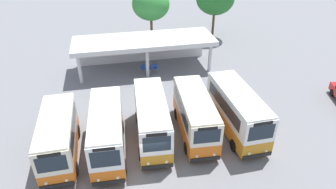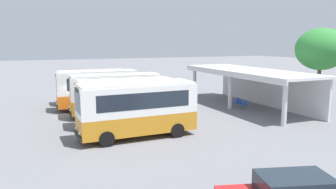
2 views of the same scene
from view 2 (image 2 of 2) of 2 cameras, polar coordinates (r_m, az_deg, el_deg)
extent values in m
plane|color=slate|center=(27.09, -14.78, -3.71)|extent=(180.00, 180.00, 0.00)
cylinder|color=black|center=(31.48, -15.93, -1.17)|extent=(0.23, 0.90, 0.90)
cylinder|color=black|center=(33.46, -16.43, -0.60)|extent=(0.23, 0.90, 0.90)
cylinder|color=black|center=(32.27, -8.91, -0.68)|extent=(0.23, 0.90, 0.90)
cylinder|color=black|center=(34.19, -9.80, -0.16)|extent=(0.23, 0.90, 0.90)
cube|color=orange|center=(32.73, -12.76, 0.06)|extent=(2.20, 6.46, 0.94)
cube|color=beige|center=(32.55, -12.85, 2.37)|extent=(2.20, 6.46, 1.72)
cube|color=beige|center=(32.46, -12.90, 3.99)|extent=(2.14, 6.27, 0.12)
cube|color=black|center=(32.31, -18.39, -0.90)|extent=(2.02, 0.13, 0.28)
cube|color=#1E2833|center=(32.08, -18.47, 2.13)|extent=(1.74, 0.07, 1.12)
cube|color=black|center=(32.01, -18.53, 3.36)|extent=(1.27, 0.07, 0.24)
cube|color=#1E2833|center=(31.54, -12.29, 2.28)|extent=(0.11, 5.15, 0.95)
cube|color=#1E2833|center=(33.59, -13.04, 2.65)|extent=(0.11, 5.15, 0.95)
sphere|color=#EAEACC|center=(31.69, -18.29, -0.51)|extent=(0.20, 0.20, 0.20)
sphere|color=#EAEACC|center=(32.84, -18.51, -0.20)|extent=(0.20, 0.20, 0.20)
cylinder|color=black|center=(28.41, -15.89, -2.25)|extent=(0.26, 0.91, 0.90)
cylinder|color=black|center=(30.38, -16.23, -1.54)|extent=(0.26, 0.91, 0.90)
cylinder|color=black|center=(29.05, -7.60, -1.73)|extent=(0.26, 0.91, 0.90)
cylinder|color=black|center=(30.98, -8.46, -1.08)|extent=(0.26, 0.91, 0.90)
cube|color=orange|center=(29.55, -12.04, -0.76)|extent=(2.40, 6.87, 1.05)
cube|color=white|center=(29.34, -12.14, 2.02)|extent=(2.40, 6.87, 1.84)
cube|color=white|center=(29.24, -12.20, 3.92)|extent=(2.33, 6.67, 0.12)
cube|color=black|center=(29.31, -18.64, -1.89)|extent=(2.01, 0.19, 0.28)
cube|color=#1E2833|center=(29.03, -18.74, 1.76)|extent=(1.73, 0.13, 1.19)
cube|color=black|center=(28.95, -18.82, 3.23)|extent=(1.27, 0.11, 0.24)
cube|color=#1E2833|center=(28.33, -11.61, 1.89)|extent=(0.28, 5.43, 1.01)
cube|color=#1E2833|center=(30.38, -12.26, 2.34)|extent=(0.28, 5.43, 1.01)
sphere|color=#EAEACC|center=(28.68, -18.61, -1.49)|extent=(0.20, 0.20, 0.20)
sphere|color=#EAEACC|center=(29.83, -18.70, -1.11)|extent=(0.20, 0.20, 0.20)
cylinder|color=black|center=(25.43, -13.32, -3.45)|extent=(0.28, 0.91, 0.90)
cylinder|color=black|center=(27.42, -13.79, -2.56)|extent=(0.28, 0.91, 0.90)
cylinder|color=black|center=(26.23, -3.83, -2.84)|extent=(0.28, 0.91, 0.90)
cylinder|color=black|center=(28.16, -4.96, -2.03)|extent=(0.28, 0.91, 0.90)
cube|color=orange|center=(26.63, -8.95, -1.73)|extent=(2.60, 7.14, 1.06)
cube|color=white|center=(26.41, -9.02, 1.29)|extent=(2.60, 7.14, 1.77)
cube|color=white|center=(26.30, -9.07, 3.32)|extent=(2.52, 6.92, 0.12)
cube|color=black|center=(26.31, -16.52, -3.00)|extent=(2.03, 0.23, 0.28)
cube|color=#1E2833|center=(26.00, -16.61, 1.01)|extent=(1.75, 0.17, 1.15)
cube|color=black|center=(25.92, -16.68, 2.57)|extent=(1.28, 0.13, 0.24)
cube|color=#1E2833|center=(25.39, -8.36, 1.11)|extent=(0.41, 5.60, 0.97)
cube|color=#1E2833|center=(27.45, -9.23, 1.68)|extent=(0.41, 5.60, 0.97)
sphere|color=#EAEACC|center=(25.68, -16.46, -2.58)|extent=(0.20, 0.20, 0.20)
sphere|color=#EAEACC|center=(26.83, -16.60, -2.10)|extent=(0.20, 0.20, 0.20)
cylinder|color=black|center=(22.33, -11.91, -5.13)|extent=(0.28, 0.91, 0.90)
cylinder|color=black|center=(24.30, -12.58, -4.00)|extent=(0.28, 0.91, 0.90)
cylinder|color=black|center=(23.24, -1.57, -4.38)|extent=(0.28, 0.91, 0.90)
cylinder|color=black|center=(25.14, -3.02, -3.36)|extent=(0.28, 0.91, 0.90)
cube|color=orange|center=(23.55, -7.22, -2.96)|extent=(2.56, 6.90, 1.18)
cube|color=beige|center=(23.30, -7.29, 0.38)|extent=(2.56, 6.90, 1.60)
cube|color=beige|center=(23.19, -7.33, 2.48)|extent=(2.48, 6.70, 0.12)
cube|color=black|center=(23.17, -15.51, -4.57)|extent=(2.03, 0.23, 0.28)
cube|color=#1E2833|center=(22.82, -15.59, 0.06)|extent=(1.75, 0.16, 1.04)
cube|color=black|center=(22.73, -15.66, 1.63)|extent=(1.28, 0.13, 0.24)
cube|color=#1E2833|center=(22.29, -6.45, 0.14)|extent=(0.38, 5.42, 0.88)
cube|color=#1E2833|center=(24.34, -7.60, 0.86)|extent=(0.38, 5.42, 0.88)
sphere|color=#EAEACC|center=(22.53, -15.40, -4.14)|extent=(0.20, 0.20, 0.20)
sphere|color=#EAEACC|center=(23.68, -15.62, -3.51)|extent=(0.20, 0.20, 0.20)
cylinder|color=black|center=(19.03, -10.56, -7.59)|extent=(0.24, 0.90, 0.90)
cylinder|color=black|center=(21.02, -11.98, -6.03)|extent=(0.24, 0.90, 0.90)
cylinder|color=black|center=(20.49, 1.62, -6.22)|extent=(0.24, 0.90, 0.90)
cylinder|color=black|center=(22.36, -0.80, -4.92)|extent=(0.24, 0.90, 0.90)
cube|color=orange|center=(20.48, -5.29, -4.79)|extent=(2.38, 7.20, 1.15)
cube|color=white|center=(20.19, -5.35, -0.78)|extent=(2.38, 7.20, 1.76)
cube|color=white|center=(20.05, -5.39, 1.87)|extent=(2.31, 6.98, 0.12)
cube|color=black|center=(19.75, -15.26, -6.92)|extent=(2.12, 0.15, 0.28)
cube|color=#1E2833|center=(19.32, -15.37, -1.36)|extent=(1.83, 0.09, 1.14)
cube|color=black|center=(19.21, -15.46, 0.72)|extent=(1.34, 0.08, 0.24)
cube|color=#1E2833|center=(19.19, -3.99, -1.12)|extent=(0.16, 5.72, 0.97)
cube|color=#1E2833|center=(21.24, -6.08, -0.16)|extent=(0.16, 5.72, 0.97)
sphere|color=#EAEACC|center=(19.08, -14.97, -6.50)|extent=(0.20, 0.20, 0.20)
sphere|color=#EAEACC|center=(20.25, -15.56, -5.62)|extent=(0.20, 0.20, 0.20)
cube|color=#1E2833|center=(11.72, 21.05, -14.32)|extent=(2.08, 2.62, 0.60)
cylinder|color=silver|center=(35.26, 4.61, 2.11)|extent=(0.36, 0.36, 3.20)
cylinder|color=silver|center=(29.56, 10.70, 0.64)|extent=(0.36, 0.36, 3.20)
cylinder|color=silver|center=(24.37, 19.53, -1.51)|extent=(0.36, 0.36, 3.20)
cube|color=silver|center=(31.91, 16.58, 1.03)|extent=(14.20, 0.20, 3.20)
cube|color=silver|center=(30.45, 13.72, 4.00)|extent=(14.70, 4.84, 0.20)
cube|color=silver|center=(29.11, 9.97, 3.42)|extent=(14.70, 0.10, 0.28)
cylinder|color=slate|center=(30.32, 11.54, -1.82)|extent=(0.03, 0.03, 0.44)
cylinder|color=slate|center=(30.61, 11.17, -1.71)|extent=(0.03, 0.03, 0.44)
cylinder|color=slate|center=(30.52, 12.08, -1.77)|extent=(0.03, 0.03, 0.44)
cylinder|color=slate|center=(30.81, 11.71, -1.66)|extent=(0.03, 0.03, 0.44)
cube|color=#1E4CB2|center=(30.52, 11.64, -1.30)|extent=(0.44, 0.44, 0.04)
cube|color=#1E4CB2|center=(30.60, 11.96, -0.90)|extent=(0.44, 0.04, 0.40)
cylinder|color=slate|center=(29.74, 12.04, -2.05)|extent=(0.03, 0.03, 0.44)
cylinder|color=slate|center=(30.02, 11.65, -1.94)|extent=(0.03, 0.03, 0.44)
cylinder|color=slate|center=(29.94, 12.59, -2.00)|extent=(0.03, 0.03, 0.44)
cylinder|color=slate|center=(30.22, 12.20, -1.88)|extent=(0.03, 0.03, 0.44)
cube|color=#1E4CB2|center=(29.94, 12.14, -1.52)|extent=(0.44, 0.44, 0.04)
cube|color=#1E4CB2|center=(30.02, 12.46, -1.11)|extent=(0.44, 0.04, 0.40)
cylinder|color=slate|center=(29.24, 12.78, -2.27)|extent=(0.03, 0.03, 0.44)
cylinder|color=slate|center=(29.52, 12.38, -2.15)|extent=(0.03, 0.03, 0.44)
cylinder|color=slate|center=(29.45, 13.33, -2.21)|extent=(0.03, 0.03, 0.44)
cylinder|color=slate|center=(29.72, 12.94, -2.09)|extent=(0.03, 0.03, 0.44)
cube|color=#1E4CB2|center=(29.44, 12.87, -1.72)|extent=(0.44, 0.44, 0.04)
cube|color=#1E4CB2|center=(29.52, 13.20, -1.31)|extent=(0.44, 0.04, 0.40)
cylinder|color=brown|center=(33.75, 24.54, 1.27)|extent=(0.32, 0.32, 3.51)
ellipsoid|color=#338438|center=(33.51, 24.93, 7.14)|extent=(4.53, 4.53, 3.85)
camera|label=1|loc=(31.03, -46.84, 22.34)|focal=31.62mm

